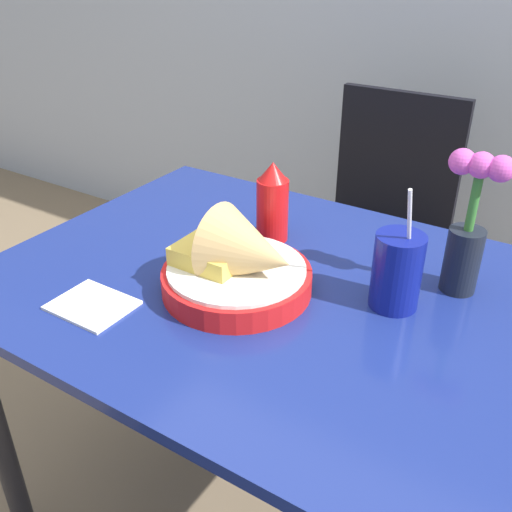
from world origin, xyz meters
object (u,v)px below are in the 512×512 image
ketchup_bottle (272,203)px  food_basket (242,266)px  drink_cup (397,273)px  chair_far_window (382,215)px  flower_vase (469,228)px

ketchup_bottle → food_basket: bearing=-73.0°
drink_cup → ketchup_bottle: bearing=161.8°
chair_far_window → ketchup_bottle: chair_far_window is taller
chair_far_window → ketchup_bottle: bearing=-93.3°
food_basket → drink_cup: drink_cup is taller
food_basket → drink_cup: size_ratio=1.16×
ketchup_bottle → drink_cup: bearing=-18.2°
flower_vase → ketchup_bottle: bearing=-178.5°
drink_cup → flower_vase: size_ratio=0.89×
drink_cup → food_basket: bearing=-155.8°
chair_far_window → ketchup_bottle: (-0.04, -0.63, 0.27)m
drink_cup → flower_vase: 0.16m
ketchup_bottle → flower_vase: size_ratio=0.66×
flower_vase → chair_far_window: bearing=121.2°
chair_far_window → food_basket: (0.03, -0.86, 0.24)m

